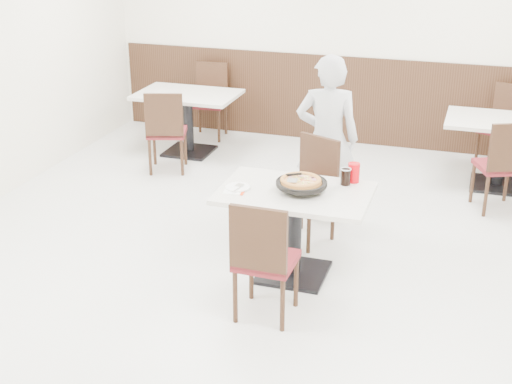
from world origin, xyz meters
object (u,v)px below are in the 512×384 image
(pizza, at_px, (301,182))
(main_table, at_px, (294,233))
(red_cup, at_px, (354,173))
(bg_chair_right_near, at_px, (500,164))
(side_plate, at_px, (238,187))
(bg_chair_left_near, at_px, (167,130))
(chair_near, at_px, (266,258))
(diner_person, at_px, (327,140))
(bg_chair_right_far, at_px, (501,128))
(chair_far, at_px, (306,192))
(bg_chair_left_far, at_px, (209,102))
(pizza_pan, at_px, (301,187))
(bg_table_right, at_px, (500,154))
(bg_table_left, at_px, (188,123))
(cola_glass, at_px, (346,177))

(pizza, bearing_deg, main_table, -125.86)
(red_cup, distance_m, bg_chair_right_near, 2.02)
(side_plate, relative_size, red_cup, 1.24)
(bg_chair_left_near, distance_m, bg_chair_right_near, 3.60)
(pizza, height_order, side_plate, pizza)
(chair_near, relative_size, bg_chair_right_near, 1.00)
(diner_person, xyz_separation_m, bg_chair_right_near, (1.58, 0.77, -0.34))
(chair_near, relative_size, bg_chair_right_far, 1.00)
(chair_near, distance_m, chair_far, 1.31)
(main_table, height_order, bg_chair_left_far, bg_chair_left_far)
(main_table, xyz_separation_m, pizza_pan, (0.05, -0.00, 0.42))
(chair_far, bearing_deg, main_table, 119.61)
(pizza, relative_size, bg_table_right, 0.28)
(pizza_pan, xyz_separation_m, pizza, (-0.02, 0.05, 0.02))
(red_cup, height_order, diner_person, diner_person)
(pizza, bearing_deg, bg_table_left, 128.96)
(chair_near, height_order, red_cup, chair_near)
(pizza, height_order, bg_chair_right_near, bg_chair_right_near)
(cola_glass, distance_m, bg_chair_right_far, 3.22)
(pizza, distance_m, side_plate, 0.51)
(pizza_pan, bearing_deg, bg_chair_right_near, 51.94)
(main_table, distance_m, bg_chair_left_far, 3.83)
(red_cup, xyz_separation_m, bg_table_right, (1.19, 2.25, -0.45))
(bg_chair_right_near, bearing_deg, cola_glass, -148.79)
(pizza_pan, distance_m, cola_glass, 0.40)
(pizza, relative_size, bg_chair_left_near, 0.36)
(bg_chair_left_near, height_order, bg_chair_right_far, same)
(diner_person, bearing_deg, bg_chair_right_far, -139.40)
(bg_table_right, height_order, bg_chair_right_far, bg_chair_right_far)
(diner_person, bearing_deg, bg_table_right, -149.86)
(chair_near, relative_size, pizza, 2.79)
(side_plate, relative_size, bg_table_left, 0.17)
(chair_far, height_order, cola_glass, chair_far)
(pizza_pan, relative_size, side_plate, 1.61)
(main_table, bearing_deg, chair_near, -93.00)
(diner_person, bearing_deg, pizza_pan, 81.36)
(bg_chair_left_far, bearing_deg, bg_chair_right_near, 154.59)
(pizza, height_order, diner_person, diner_person)
(cola_glass, distance_m, bg_chair_left_far, 3.83)
(chair_far, bearing_deg, bg_table_right, -107.15)
(chair_near, relative_size, bg_table_left, 0.79)
(main_table, distance_m, chair_near, 0.67)
(bg_chair_left_near, bearing_deg, bg_chair_left_far, 72.41)
(diner_person, bearing_deg, bg_chair_left_far, -57.08)
(side_plate, distance_m, bg_chair_left_near, 2.60)
(diner_person, bearing_deg, bg_table_left, -46.31)
(main_table, distance_m, bg_table_left, 3.30)
(pizza_pan, xyz_separation_m, bg_chair_left_near, (-2.07, 1.96, -0.32))
(chair_near, bearing_deg, side_plate, 127.08)
(main_table, height_order, diner_person, diner_person)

